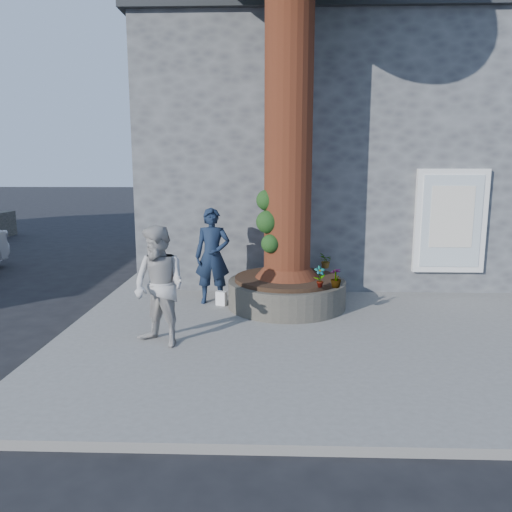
{
  "coord_description": "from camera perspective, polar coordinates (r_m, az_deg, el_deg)",
  "views": [
    {
      "loc": [
        0.51,
        -7.56,
        2.87
      ],
      "look_at": [
        0.22,
        1.33,
        1.25
      ],
      "focal_mm": 35.0,
      "sensor_mm": 36.0,
      "label": 1
    }
  ],
  "objects": [
    {
      "name": "woman",
      "position": [
        7.76,
        -10.99,
        -3.42
      ],
      "size": [
        1.14,
        1.07,
        1.86
      ],
      "primitive_type": "imported",
      "rotation": [
        0.0,
        0.0,
        -0.54
      ],
      "color": "#A9A5A1",
      "rests_on": "pavement"
    },
    {
      "name": "man",
      "position": [
        10.0,
        -5.0,
        -0.01
      ],
      "size": [
        0.7,
        0.47,
        1.92
      ],
      "primitive_type": "imported",
      "rotation": [
        0.0,
        0.0,
        -0.01
      ],
      "color": "#121E33",
      "rests_on": "pavement"
    },
    {
      "name": "yellow_line",
      "position": [
        9.7,
        -19.91,
        -7.5
      ],
      "size": [
        0.1,
        30.0,
        0.01
      ],
      "primitive_type": "cube",
      "color": "yellow",
      "rests_on": "ground"
    },
    {
      "name": "plant_d",
      "position": [
        10.66,
        8.0,
        -0.54
      ],
      "size": [
        0.29,
        0.32,
        0.32
      ],
      "primitive_type": "imported",
      "rotation": [
        0.0,
        0.0,
        4.86
      ],
      "color": "gray",
      "rests_on": "planter"
    },
    {
      "name": "ground",
      "position": [
        8.1,
        -1.87,
        -10.43
      ],
      "size": [
        120.0,
        120.0,
        0.0
      ],
      "primitive_type": "plane",
      "color": "black",
      "rests_on": "ground"
    },
    {
      "name": "plant_a",
      "position": [
        8.96,
        7.3,
        -2.36
      ],
      "size": [
        0.23,
        0.19,
        0.39
      ],
      "primitive_type": "imported",
      "rotation": [
        0.0,
        0.0,
        0.28
      ],
      "color": "gray",
      "rests_on": "planter"
    },
    {
      "name": "stone_shop",
      "position": [
        14.89,
        9.77,
        11.28
      ],
      "size": [
        10.3,
        8.3,
        6.3
      ],
      "color": "#4A4C4F",
      "rests_on": "ground"
    },
    {
      "name": "plant_b",
      "position": [
        10.61,
        5.31,
        -0.3
      ],
      "size": [
        0.24,
        0.25,
        0.41
      ],
      "primitive_type": "imported",
      "rotation": [
        0.0,
        0.0,
        1.7
      ],
      "color": "gray",
      "rests_on": "planter"
    },
    {
      "name": "plant_c",
      "position": [
        9.0,
        9.13,
        -2.48
      ],
      "size": [
        0.25,
        0.25,
        0.35
      ],
      "primitive_type": "imported",
      "rotation": [
        0.0,
        0.0,
        3.49
      ],
      "color": "gray",
      "rests_on": "planter"
    },
    {
      "name": "shopping_bag",
      "position": [
        9.99,
        -3.98,
        -4.84
      ],
      "size": [
        0.23,
        0.18,
        0.28
      ],
      "primitive_type": "cube",
      "rotation": [
        0.0,
        0.0,
        -0.36
      ],
      "color": "white",
      "rests_on": "pavement"
    },
    {
      "name": "pavement",
      "position": [
        9.06,
        8.15,
        -7.85
      ],
      "size": [
        9.0,
        8.0,
        0.12
      ],
      "primitive_type": "cube",
      "color": "slate",
      "rests_on": "ground"
    },
    {
      "name": "planter",
      "position": [
        9.87,
        3.53,
        -4.11
      ],
      "size": [
        2.3,
        2.3,
        0.6
      ],
      "color": "black",
      "rests_on": "pavement"
    }
  ]
}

